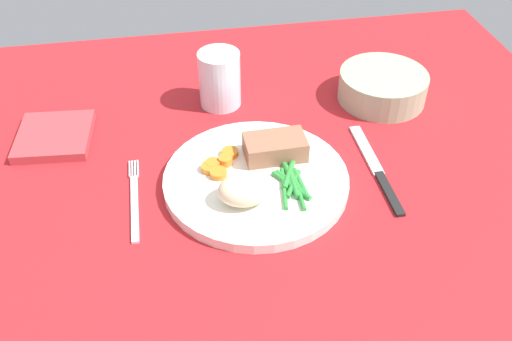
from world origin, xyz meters
TOP-DOWN VIEW (x-y plane):
  - dining_table at (0.00, 0.00)cm, footprint 120.00×90.00cm
  - dinner_plate at (3.90, -3.99)cm, footprint 26.48×26.48cm
  - meat_portion at (7.48, 0.18)cm, footprint 9.05×5.48cm
  - mashed_potatoes at (1.52, -8.76)cm, footprint 7.26×5.40cm
  - carrot_slices at (-0.97, -0.99)cm, footprint 5.80×6.82cm
  - green_beans at (8.55, -6.28)cm, footprint 4.48×11.14cm
  - fork at (-13.36, -4.25)cm, footprint 1.44×16.60cm
  - knife at (22.01, -4.28)cm, footprint 1.70×20.50cm
  - water_glass at (1.63, 17.61)cm, footprint 6.99×6.99cm
  - salad_bowl at (29.16, 13.98)cm, footprint 14.94×14.94cm
  - napkin at (-25.48, 11.92)cm, footprint 12.18×12.63cm

SIDE VIEW (x-z plane):
  - dining_table at x=0.00cm, z-range 0.00..2.00cm
  - knife at x=22.01cm, z-range 1.88..2.52cm
  - fork at x=-13.36cm, z-range 2.00..2.40cm
  - napkin at x=-25.48cm, z-range 2.00..3.49cm
  - dinner_plate at x=3.90cm, z-range 2.00..3.60cm
  - green_beans at x=8.55cm, z-range 3.55..4.41cm
  - carrot_slices at x=-0.97cm, z-range 3.46..4.72cm
  - salad_bowl at x=29.16cm, z-range 2.32..7.31cm
  - meat_portion at x=7.48cm, z-range 3.60..6.74cm
  - mashed_potatoes at x=1.52cm, z-range 3.60..7.68cm
  - water_glass at x=1.63cm, z-range 1.32..10.86cm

